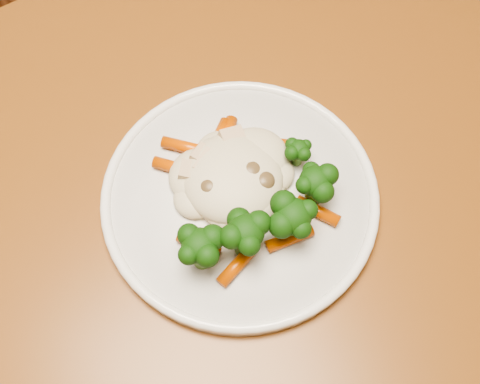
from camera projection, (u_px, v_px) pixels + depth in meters
The scene contains 3 objects.
dining_table at pixel (327, 257), 0.66m from camera, with size 1.35×0.94×0.75m.
plate at pixel (240, 198), 0.58m from camera, with size 0.27×0.27×0.01m, color white.
meal at pixel (246, 195), 0.55m from camera, with size 0.17×0.17×0.05m.
Camera 1 is at (0.14, -0.44, 1.28)m, focal length 45.00 mm.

